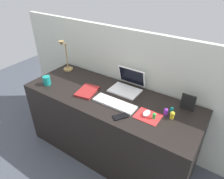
# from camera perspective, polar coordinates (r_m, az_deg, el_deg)

# --- Properties ---
(ground_plane) EXTENTS (6.00, 6.00, 0.00)m
(ground_plane) POSITION_cam_1_polar(r_m,az_deg,el_deg) (2.49, -0.59, -16.26)
(ground_plane) COLOR #474C56
(back_wall) EXTENTS (2.96, 0.05, 1.31)m
(back_wall) POSITION_cam_1_polar(r_m,az_deg,el_deg) (2.31, 4.48, 0.48)
(back_wall) COLOR beige
(back_wall) RESTS_ON ground_plane
(desk) EXTENTS (1.76, 0.66, 0.74)m
(desk) POSITION_cam_1_polar(r_m,az_deg,el_deg) (2.23, -0.64, -9.88)
(desk) COLOR black
(desk) RESTS_ON ground_plane
(laptop) EXTENTS (0.30, 0.27, 0.21)m
(laptop) POSITION_cam_1_polar(r_m,az_deg,el_deg) (2.10, 4.41, 1.47)
(laptop) COLOR white
(laptop) RESTS_ON desk
(keyboard) EXTENTS (0.41, 0.13, 0.02)m
(keyboard) POSITION_cam_1_polar(r_m,az_deg,el_deg) (1.89, 0.68, -3.85)
(keyboard) COLOR white
(keyboard) RESTS_ON desk
(mousepad) EXTENTS (0.21, 0.17, 0.00)m
(mousepad) POSITION_cam_1_polar(r_m,az_deg,el_deg) (1.78, 9.88, -7.27)
(mousepad) COLOR red
(mousepad) RESTS_ON desk
(mouse) EXTENTS (0.06, 0.10, 0.03)m
(mouse) POSITION_cam_1_polar(r_m,az_deg,el_deg) (1.78, 9.51, -6.47)
(mouse) COLOR white
(mouse) RESTS_ON mousepad
(cell_phone) EXTENTS (0.12, 0.14, 0.01)m
(cell_phone) POSITION_cam_1_polar(r_m,az_deg,el_deg) (1.75, 2.36, -7.45)
(cell_phone) COLOR black
(cell_phone) RESTS_ON desk
(desk_lamp) EXTENTS (0.11, 0.14, 0.37)m
(desk_lamp) POSITION_cam_1_polar(r_m,az_deg,el_deg) (2.47, -12.78, 8.84)
(desk_lamp) COLOR #A5844C
(desk_lamp) RESTS_ON desk
(notebook_pad) EXTENTS (0.21, 0.27, 0.02)m
(notebook_pad) POSITION_cam_1_polar(r_m,az_deg,el_deg) (2.08, -6.86, -0.48)
(notebook_pad) COLOR maroon
(notebook_pad) RESTS_ON desk
(picture_frame) EXTENTS (0.12, 0.02, 0.15)m
(picture_frame) POSITION_cam_1_polar(r_m,az_deg,el_deg) (1.91, 20.24, -3.35)
(picture_frame) COLOR black
(picture_frame) RESTS_ON desk
(coffee_mug) EXTENTS (0.08, 0.08, 0.09)m
(coffee_mug) POSITION_cam_1_polar(r_m,az_deg,el_deg) (2.28, -17.55, 2.37)
(coffee_mug) COLOR teal
(coffee_mug) RESTS_ON desk
(toy_figurine_green) EXTENTS (0.03, 0.03, 0.06)m
(toy_figurine_green) POSITION_cam_1_polar(r_m,az_deg,el_deg) (1.75, 11.55, -7.11)
(toy_figurine_green) COLOR green
(toy_figurine_green) RESTS_ON desk
(toy_figurine_teal) EXTENTS (0.03, 0.03, 0.06)m
(toy_figurine_teal) POSITION_cam_1_polar(r_m,az_deg,el_deg) (1.85, 16.18, -5.41)
(toy_figurine_teal) COLOR teal
(toy_figurine_teal) RESTS_ON desk
(toy_figurine_yellow) EXTENTS (0.04, 0.04, 0.07)m
(toy_figurine_yellow) POSITION_cam_1_polar(r_m,az_deg,el_deg) (1.78, 16.32, -6.71)
(toy_figurine_yellow) COLOR yellow
(toy_figurine_yellow) RESTS_ON desk
(toy_figurine_purple) EXTENTS (0.04, 0.04, 0.06)m
(toy_figurine_purple) POSITION_cam_1_polar(r_m,az_deg,el_deg) (1.82, 14.67, -5.87)
(toy_figurine_purple) COLOR purple
(toy_figurine_purple) RESTS_ON desk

